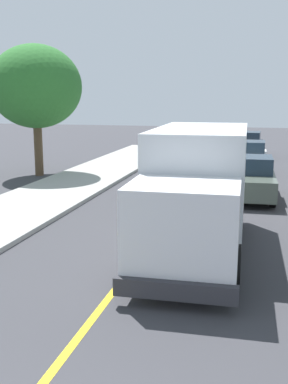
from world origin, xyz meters
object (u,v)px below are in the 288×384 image
Objects in this scene: parked_car_far at (248,145)px; parked_car_mid at (249,158)px; street_tree_down_block at (36,87)px; parked_car_near at (251,179)px; box_truck at (198,185)px.

parked_car_mid is at bearing -87.51° from parked_car_far.
parked_car_mid is 0.67× the size of street_tree_down_block.
parked_car_far is at bearing 92.49° from parked_car_mid.
street_tree_down_block is at bearing -134.75° from parked_car_far.
parked_car_near is at bearing -87.52° from parked_car_mid.
street_tree_down_block is (-10.45, -3.55, 3.68)m from parked_car_mid.
box_truck is 1.11× the size of street_tree_down_block.
box_truck reaches higher than parked_car_mid.
box_truck is at bearing -91.87° from parked_car_far.
parked_car_mid is 0.99× the size of parked_car_far.
box_truck reaches higher than parked_car_near.
parked_car_mid is 11.63m from street_tree_down_block.
parked_car_near is 6.60m from parked_car_mid.
parked_car_mid is at bearing 92.48° from parked_car_near.
street_tree_down_block reaches higher than parked_car_mid.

